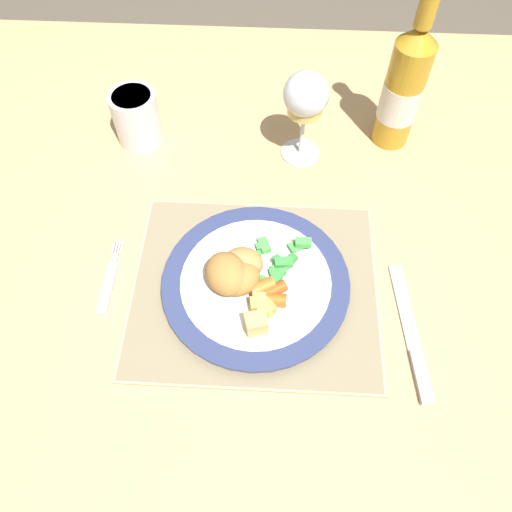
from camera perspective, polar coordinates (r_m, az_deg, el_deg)
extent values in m
plane|color=brown|center=(1.45, -0.19, -12.80)|extent=(6.00, 6.00, 0.00)
cube|color=tan|center=(0.82, -0.33, 5.00)|extent=(1.60, 0.97, 0.04)
cube|color=#CCB789|center=(0.71, -0.13, -3.64)|extent=(0.35, 0.30, 0.01)
cube|color=gray|center=(0.71, -0.13, -3.50)|extent=(0.34, 0.29, 0.00)
cylinder|color=white|center=(0.70, -0.03, -3.33)|extent=(0.22, 0.22, 0.01)
cylinder|color=navy|center=(0.70, -0.03, -2.97)|extent=(0.26, 0.26, 0.01)
cylinder|color=white|center=(0.69, -0.03, -2.82)|extent=(0.21, 0.21, 0.00)
ellipsoid|color=#B77F3D|center=(0.67, -3.36, -2.04)|extent=(0.08, 0.09, 0.05)
ellipsoid|color=#A87033|center=(0.69, -1.88, -0.84)|extent=(0.07, 0.07, 0.03)
ellipsoid|color=#B77F3D|center=(0.67, -1.73, -2.63)|extent=(0.07, 0.07, 0.04)
ellipsoid|color=tan|center=(0.69, -1.47, -0.79)|extent=(0.06, 0.06, 0.03)
cube|color=#4CA84C|center=(0.72, 0.73, 1.14)|extent=(0.02, 0.02, 0.01)
cube|color=green|center=(0.69, 2.42, -2.43)|extent=(0.02, 0.02, 0.01)
cube|color=#4CA84C|center=(0.72, 0.94, 1.23)|extent=(0.02, 0.03, 0.01)
cube|color=#4CA84C|center=(0.71, 5.43, 1.54)|extent=(0.02, 0.01, 0.01)
cube|color=#4CA84C|center=(0.72, 4.74, 1.18)|extent=(0.03, 0.03, 0.01)
cube|color=#338438|center=(0.70, 3.96, -0.52)|extent=(0.02, 0.02, 0.01)
cube|color=#4CA84C|center=(0.70, 2.87, -1.28)|extent=(0.03, 0.03, 0.01)
cube|color=#338438|center=(0.70, 2.72, -0.62)|extent=(0.02, 0.02, 0.01)
cube|color=green|center=(0.69, 1.36, -3.18)|extent=(0.03, 0.02, 0.01)
cube|color=green|center=(0.69, 2.46, -1.82)|extent=(0.03, 0.02, 0.01)
cube|color=green|center=(0.70, 3.20, -0.74)|extent=(0.03, 0.02, 0.01)
cube|color=green|center=(0.70, 0.14, -0.35)|extent=(0.01, 0.02, 0.01)
cylinder|color=orange|center=(0.68, 0.72, -3.63)|extent=(0.04, 0.03, 0.02)
cylinder|color=#CC5119|center=(0.68, 2.19, -3.86)|extent=(0.04, 0.03, 0.02)
cylinder|color=orange|center=(0.67, 1.66, -5.01)|extent=(0.04, 0.02, 0.02)
cube|color=silver|center=(0.74, -16.59, -3.52)|extent=(0.01, 0.08, 0.01)
cube|color=silver|center=(0.77, -15.82, -0.31)|extent=(0.01, 0.02, 0.01)
cube|color=silver|center=(0.78, -15.10, 0.91)|extent=(0.00, 0.02, 0.00)
cube|color=silver|center=(0.78, -15.39, 0.92)|extent=(0.00, 0.02, 0.00)
cube|color=silver|center=(0.78, -15.67, 0.93)|extent=(0.00, 0.02, 0.00)
cube|color=silver|center=(0.78, -15.95, 0.95)|extent=(0.00, 0.02, 0.00)
cube|color=silver|center=(0.73, 16.59, -5.62)|extent=(0.03, 0.13, 0.00)
cube|color=#B2B2B7|center=(0.69, 18.40, -13.00)|extent=(0.02, 0.07, 0.01)
cylinder|color=silver|center=(0.88, 5.07, 11.70)|extent=(0.07, 0.07, 0.00)
cylinder|color=silver|center=(0.85, 5.30, 13.85)|extent=(0.01, 0.01, 0.09)
ellipsoid|color=silver|center=(0.80, 5.76, 17.94)|extent=(0.07, 0.07, 0.07)
cylinder|color=#EACC66|center=(0.81, 5.65, 17.01)|extent=(0.06, 0.06, 0.04)
cylinder|color=gold|center=(0.88, 16.27, 17.19)|extent=(0.06, 0.06, 0.18)
cone|color=gold|center=(0.82, 18.17, 22.83)|extent=(0.06, 0.06, 0.03)
cylinder|color=gold|center=(0.79, 19.14, 25.54)|extent=(0.03, 0.03, 0.06)
cylinder|color=white|center=(0.88, 16.13, 16.74)|extent=(0.06, 0.06, 0.06)
cube|color=#DBB256|center=(0.66, 0.81, -6.10)|extent=(0.03, 0.03, 0.02)
cube|color=#DBB256|center=(0.66, 0.25, -5.64)|extent=(0.02, 0.02, 0.02)
cube|color=#E5BC66|center=(0.65, 0.00, -7.71)|extent=(0.03, 0.03, 0.03)
cube|color=#DBB256|center=(0.66, 0.39, -5.34)|extent=(0.02, 0.02, 0.02)
cube|color=gold|center=(0.66, 1.23, -6.14)|extent=(0.03, 0.03, 0.02)
cylinder|color=white|center=(0.90, -13.49, 15.13)|extent=(0.08, 0.08, 0.09)
cylinder|color=gray|center=(0.87, -14.06, 17.17)|extent=(0.06, 0.06, 0.01)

